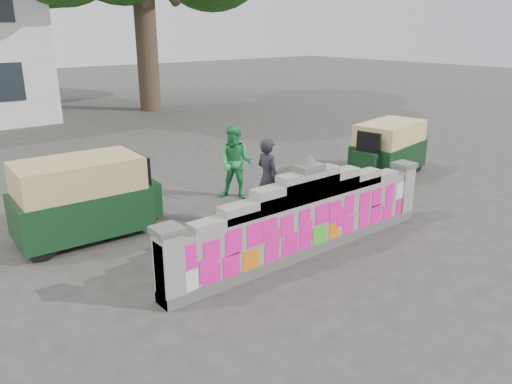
# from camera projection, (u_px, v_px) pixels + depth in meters

# --- Properties ---
(ground) EXTENTS (100.00, 100.00, 0.00)m
(ground) POSITION_uv_depth(u_px,v_px,m) (306.00, 253.00, 9.82)
(ground) COLOR #383533
(ground) RESTS_ON ground
(parapet_wall) EXTENTS (6.48, 0.44, 2.01)m
(parapet_wall) POSITION_uv_depth(u_px,v_px,m) (308.00, 217.00, 9.58)
(parapet_wall) COLOR #4C4C49
(parapet_wall) RESTS_ON ground
(cyclist_bike) EXTENTS (1.95, 0.71, 1.02)m
(cyclist_bike) POSITION_uv_depth(u_px,v_px,m) (268.00, 203.00, 11.05)
(cyclist_bike) COLOR black
(cyclist_bike) RESTS_ON ground
(cyclist_rider) EXTENTS (0.43, 0.64, 1.72)m
(cyclist_rider) POSITION_uv_depth(u_px,v_px,m) (268.00, 188.00, 10.94)
(cyclist_rider) COLOR #21222A
(cyclist_rider) RESTS_ON ground
(pedestrian) EXTENTS (1.13, 1.16, 1.89)m
(pedestrian) POSITION_uv_depth(u_px,v_px,m) (236.00, 163.00, 12.67)
(pedestrian) COLOR green
(pedestrian) RESTS_ON ground
(rickshaw_left) EXTENTS (3.10, 1.53, 1.70)m
(rickshaw_left) POSITION_uv_depth(u_px,v_px,m) (85.00, 198.00, 10.28)
(rickshaw_left) COLOR #113318
(rickshaw_left) RESTS_ON ground
(rickshaw_right) EXTENTS (2.92, 1.71, 1.57)m
(rickshaw_right) POSITION_uv_depth(u_px,v_px,m) (388.00, 148.00, 14.78)
(rickshaw_right) COLOR black
(rickshaw_right) RESTS_ON ground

